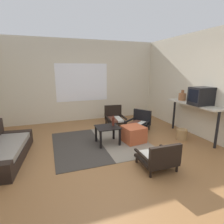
{
  "coord_description": "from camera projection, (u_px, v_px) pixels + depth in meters",
  "views": [
    {
      "loc": [
        -1.13,
        -3.15,
        1.78
      ],
      "look_at": [
        0.36,
        1.02,
        0.7
      ],
      "focal_mm": 29.04,
      "sensor_mm": 36.0,
      "label": 1
    }
  ],
  "objects": [
    {
      "name": "ground_plane",
      "position": [
        112.0,
        158.0,
        3.67
      ],
      "size": [
        7.8,
        7.8,
        0.0
      ],
      "primitive_type": "plane",
      "color": "olive"
    },
    {
      "name": "far_wall_with_window",
      "position": [
        82.0,
        81.0,
        6.15
      ],
      "size": [
        5.6,
        0.13,
        2.7
      ],
      "color": "beige",
      "rests_on": "ground"
    },
    {
      "name": "side_wall_right",
      "position": [
        209.0,
        86.0,
        4.5
      ],
      "size": [
        0.12,
        6.6,
        2.7
      ],
      "primitive_type": "cube",
      "color": "beige",
      "rests_on": "ground"
    },
    {
      "name": "area_rug",
      "position": [
        101.0,
        143.0,
        4.43
      ],
      "size": [
        2.22,
        2.1,
        0.01
      ],
      "color": "#38332D",
      "rests_on": "ground"
    },
    {
      "name": "couch",
      "position": [
        0.0,
        151.0,
        3.54
      ],
      "size": [
        0.96,
        1.82,
        0.65
      ],
      "color": "black",
      "rests_on": "ground"
    },
    {
      "name": "coffee_table",
      "position": [
        108.0,
        130.0,
        4.31
      ],
      "size": [
        0.54,
        0.5,
        0.43
      ],
      "color": "black",
      "rests_on": "ground"
    },
    {
      "name": "armchair_by_window",
      "position": [
        115.0,
        117.0,
        5.72
      ],
      "size": [
        0.61,
        0.69,
        0.62
      ],
      "color": "black",
      "rests_on": "ground"
    },
    {
      "name": "armchair_striped_foreground",
      "position": [
        159.0,
        157.0,
        3.23
      ],
      "size": [
        0.62,
        0.61,
        0.53
      ],
      "color": "black",
      "rests_on": "ground"
    },
    {
      "name": "armchair_corner",
      "position": [
        139.0,
        122.0,
        5.33
      ],
      "size": [
        0.81,
        0.8,
        0.57
      ],
      "color": "black",
      "rests_on": "ground"
    },
    {
      "name": "ottoman_orange",
      "position": [
        133.0,
        134.0,
        4.46
      ],
      "size": [
        0.55,
        0.55,
        0.39
      ],
      "primitive_type": "cube",
      "rotation": [
        0.0,
        0.0,
        0.12
      ],
      "color": "#BC5633",
      "rests_on": "ground"
    },
    {
      "name": "console_shelf",
      "position": [
        194.0,
        107.0,
        4.64
      ],
      "size": [
        0.42,
        1.6,
        0.91
      ],
      "color": "beige",
      "rests_on": "ground"
    },
    {
      "name": "crt_television",
      "position": [
        202.0,
        96.0,
        4.36
      ],
      "size": [
        0.55,
        0.39,
        0.43
      ],
      "color": "black",
      "rests_on": "console_shelf"
    },
    {
      "name": "clay_vase",
      "position": [
        182.0,
        96.0,
        5.01
      ],
      "size": [
        0.2,
        0.2,
        0.29
      ],
      "color": "#935B38",
      "rests_on": "console_shelf"
    },
    {
      "name": "glass_bottle",
      "position": [
        113.0,
        121.0,
        4.36
      ],
      "size": [
        0.06,
        0.06,
        0.25
      ],
      "color": "#5B2319",
      "rests_on": "coffee_table"
    },
    {
      "name": "wicker_basket",
      "position": [
        182.0,
        134.0,
        4.61
      ],
      "size": [
        0.26,
        0.26,
        0.27
      ],
      "primitive_type": "cylinder",
      "color": "#9E7A4C",
      "rests_on": "ground"
    }
  ]
}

